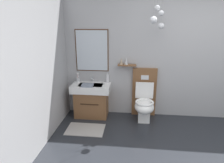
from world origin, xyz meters
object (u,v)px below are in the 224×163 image
(folded_hand_towel, at_px, (88,85))
(toilet, at_px, (144,101))
(soap_dispenser, at_px, (108,78))
(vanity_sink_left, at_px, (91,99))
(toothbrush_cup, at_px, (78,79))

(folded_hand_towel, bearing_deg, toilet, 6.23)
(soap_dispenser, distance_m, folded_hand_towel, 0.46)
(vanity_sink_left, xyz_separation_m, folded_hand_towel, (-0.04, -0.13, 0.34))
(soap_dispenser, bearing_deg, toothbrush_cup, -179.08)
(vanity_sink_left, height_order, toilet, toilet)
(toothbrush_cup, bearing_deg, toilet, -6.73)
(folded_hand_towel, bearing_deg, vanity_sink_left, 72.89)
(toothbrush_cup, xyz_separation_m, soap_dispenser, (0.62, 0.01, 0.03))
(folded_hand_towel, bearing_deg, soap_dispenser, 39.49)
(toilet, xyz_separation_m, soap_dispenser, (-0.75, 0.17, 0.39))
(vanity_sink_left, height_order, soap_dispenser, soap_dispenser)
(toilet, bearing_deg, vanity_sink_left, 179.48)
(soap_dispenser, height_order, folded_hand_towel, soap_dispenser)
(vanity_sink_left, bearing_deg, toilet, -0.52)
(vanity_sink_left, bearing_deg, soap_dispenser, 27.22)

